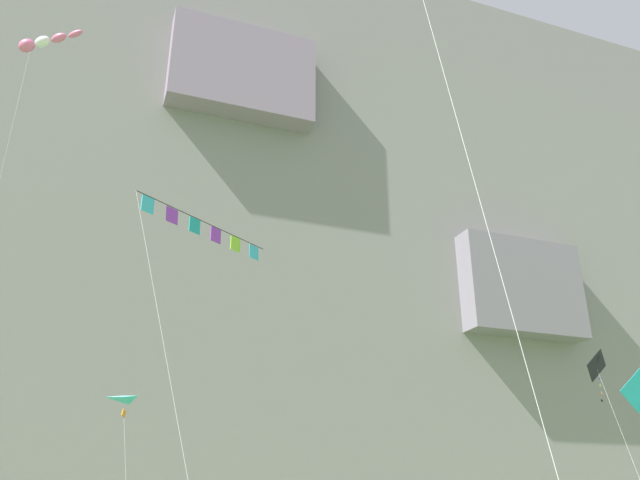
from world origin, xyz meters
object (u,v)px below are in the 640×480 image
kite_banner_far_right (205,234)px  kite_delta_high_right (127,418)px  kite_windsock_far_left (41,43)px  kite_diamond_near_cliff (598,369)px

kite_banner_far_right → kite_delta_high_right: 9.90m
kite_windsock_far_left → kite_banner_far_right: bearing=-56.4°
kite_diamond_near_cliff → kite_windsock_far_left: bearing=166.3°
kite_delta_high_right → kite_banner_far_right: bearing=-77.2°
kite_banner_far_right → kite_diamond_near_cliff: (24.65, 5.81, -2.62)m
kite_banner_far_right → kite_diamond_near_cliff: 25.47m
kite_banner_far_right → kite_delta_high_right: kite_banner_far_right is taller
kite_windsock_far_left → kite_delta_high_right: kite_windsock_far_left is taller
kite_banner_far_right → kite_diamond_near_cliff: size_ratio=1.18×
kite_windsock_far_left → kite_diamond_near_cliff: 40.70m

